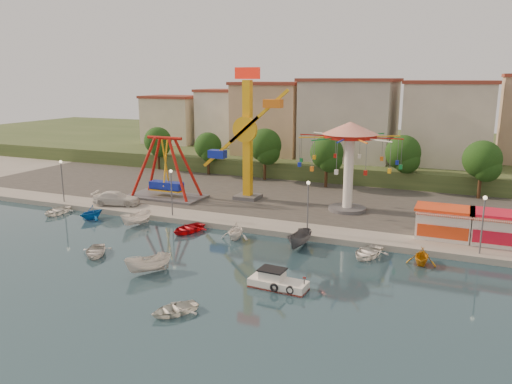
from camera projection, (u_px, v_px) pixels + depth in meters
The scene contains 37 objects.
ground at pixel (170, 270), 42.08m from camera, with size 200.00×200.00×0.00m, color #152F3C.
quay_deck at pixel (344, 159), 97.52m from camera, with size 200.00×100.00×0.60m, color #9E998E.
asphalt_pad at pixel (289, 191), 68.80m from camera, with size 90.00×28.00×0.01m, color #4C4944.
hill_terrace at pixel (350, 150), 101.73m from camera, with size 200.00×60.00×3.00m, color #384C26.
pirate_ship_ride at pixel (166, 169), 64.14m from camera, with size 10.00×5.00×8.00m.
kamikaze_tower at pixel (250, 139), 62.25m from camera, with size 7.82×3.10×16.50m.
wave_swinger at pixel (350, 146), 57.03m from camera, with size 11.60×11.60×10.40m.
booth_left at pixel (444, 222), 48.38m from camera, with size 5.40×3.78×3.08m.
booth_mid at pixel (500, 228), 46.49m from camera, with size 5.40×3.78×3.08m.
lamp_post_0 at pixel (62, 182), 62.26m from camera, with size 0.14×0.14×5.00m, color #59595E.
lamp_post_1 at pixel (172, 194), 56.10m from camera, with size 0.14×0.14×5.00m, color #59595E.
lamp_post_2 at pixel (308, 208), 49.94m from camera, with size 0.14×0.14×5.00m, color #59595E.
lamp_post_3 at pixel (482, 227), 43.78m from camera, with size 0.14×0.14×5.00m, color #59595E.
tree_0 at pixel (158, 141), 83.97m from camera, with size 4.60×4.60×7.19m.
tree_1 at pixel (208, 146), 79.52m from camera, with size 4.35×4.35×6.80m.
tree_2 at pixel (265, 145), 75.12m from camera, with size 5.02×5.02×7.85m.
tree_3 at pixel (327, 153), 70.06m from camera, with size 4.68×4.68×7.32m.
tree_4 at pixel (403, 153), 68.84m from camera, with size 4.86×4.86×7.60m.
tree_5 at pixel (482, 159), 63.38m from camera, with size 4.83×4.83×7.54m.
building_0 at pixel (152, 115), 94.17m from camera, with size 9.26×9.53×11.87m, color beige.
building_1 at pixel (221, 124), 94.65m from camera, with size 12.33×9.01×8.63m, color silver.
building_2 at pixel (288, 119), 89.82m from camera, with size 11.95×9.28×11.23m, color tan.
building_3 at pixel (360, 129), 81.91m from camera, with size 12.59×10.50×9.20m, color beige.
building_4 at pixel (449, 130), 79.77m from camera, with size 10.75×9.23×9.24m, color beige.
cabin_motorboat at pixel (277, 283), 38.46m from camera, with size 4.62×1.99×1.60m.
rowboat_a at pixel (95, 251), 45.49m from camera, with size 2.65×3.71×0.77m, color silver.
rowboat_b at pixel (174, 309), 34.24m from camera, with size 2.43×3.41×0.71m, color white.
skiff at pixel (148, 264), 41.34m from camera, with size 1.50×4.00×1.54m, color beige.
van at pixel (116, 198), 61.11m from camera, with size 2.30×5.67×1.64m, color white.
moored_boat_0 at pixel (56, 211), 59.31m from camera, with size 2.81×3.94×0.82m, color white.
moored_boat_1 at pixel (91, 212), 57.16m from camera, with size 2.66×3.08×1.62m, color blue.
moored_boat_2 at pixel (136, 218), 54.77m from camera, with size 1.49×3.96×1.53m, color silver.
moored_boat_3 at pixel (188, 228), 52.34m from camera, with size 2.91×4.07×0.84m, color red.
moored_boat_4 at pixel (235, 231), 50.10m from camera, with size 2.76×3.20×1.69m, color white.
moored_boat_5 at pixel (300, 240), 47.49m from camera, with size 1.57×4.18×1.61m, color #535257.
moored_boat_6 at pixel (367, 252), 45.10m from camera, with size 2.92×4.09×0.85m, color white.
moored_boat_7 at pixel (422, 256), 43.22m from camera, with size 2.52×2.92×1.54m, color orange.
Camera 1 is at (22.31, -33.43, 15.87)m, focal length 35.00 mm.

